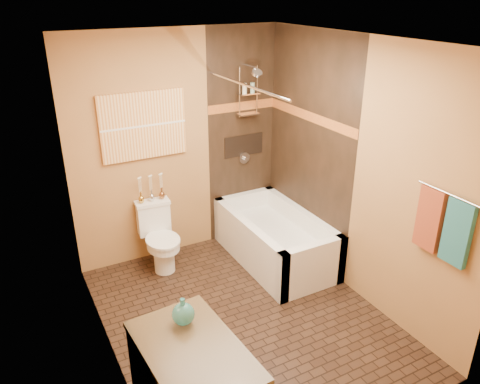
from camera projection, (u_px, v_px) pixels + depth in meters
floor at (244, 318)px, 4.41m from camera, size 3.00×3.00×0.00m
wall_left at (100, 230)px, 3.38m from camera, size 0.02×3.00×2.50m
wall_right at (356, 172)px, 4.42m from camera, size 0.02×3.00×2.50m
wall_back at (179, 147)px, 5.11m from camera, size 2.40×0.02×2.50m
wall_front at (370, 292)px, 2.69m from camera, size 2.40×0.02×2.50m
ceiling at (246, 41)px, 3.40m from camera, size 3.00×3.00×0.00m
alcove_tile_back at (242, 137)px, 5.44m from camera, size 0.85×0.01×2.50m
alcove_tile_right at (308, 150)px, 5.02m from camera, size 0.01×1.50×2.50m
mosaic_band_back at (242, 106)px, 5.28m from camera, size 0.85×0.01×0.10m
mosaic_band_right at (309, 116)px, 4.87m from camera, size 0.01×1.50×0.10m
alcove_niche at (244, 145)px, 5.48m from camera, size 0.50×0.01×0.25m
shower_fixtures at (248, 104)px, 5.19m from camera, size 0.24×0.33×1.16m
curtain_rod at (244, 85)px, 4.37m from camera, size 0.03×1.55×0.03m
towel_bar at (448, 194)px, 3.47m from camera, size 0.02×0.55×0.02m
towel_teal at (457, 233)px, 3.48m from camera, size 0.05×0.22×0.52m
towel_rust at (429, 219)px, 3.69m from camera, size 0.05×0.22×0.52m
sunset_painting at (143, 126)px, 4.80m from camera, size 0.90×0.04×0.70m
vanity_mirror at (140, 267)px, 2.48m from camera, size 0.01×1.00×0.90m
bathtub at (275, 242)px, 5.27m from camera, size 0.80×1.50×0.55m
toilet at (159, 237)px, 5.08m from camera, size 0.38×0.56×0.73m
teal_bottle at (183, 311)px, 3.05m from camera, size 0.18×0.18×0.24m
bud_vases at (151, 188)px, 5.00m from camera, size 0.30×0.06×0.29m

